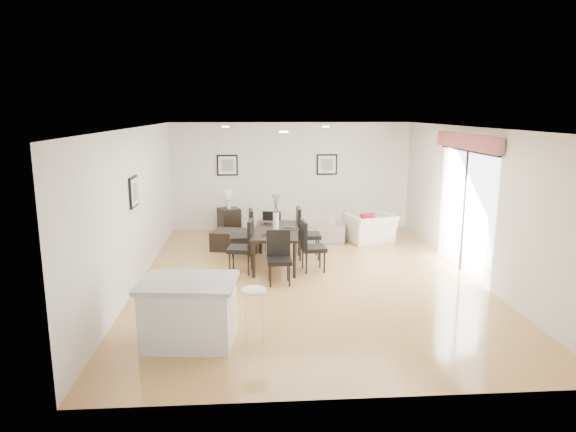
{
  "coord_description": "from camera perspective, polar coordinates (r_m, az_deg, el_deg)",
  "views": [
    {
      "loc": [
        -0.98,
        -8.86,
        2.99
      ],
      "look_at": [
        -0.33,
        0.4,
        1.07
      ],
      "focal_mm": 32.0,
      "sensor_mm": 36.0,
      "label": 1
    }
  ],
  "objects": [
    {
      "name": "ground",
      "position": [
        9.4,
        2.22,
        -6.89
      ],
      "size": [
        8.0,
        8.0,
        0.0
      ],
      "primitive_type": "plane",
      "color": "tan",
      "rests_on": "ground"
    },
    {
      "name": "wall_back",
      "position": [
        13.0,
        0.36,
        4.41
      ],
      "size": [
        6.0,
        0.04,
        2.7
      ],
      "primitive_type": "cube",
      "color": "silver",
      "rests_on": "ground"
    },
    {
      "name": "wall_front",
      "position": [
        5.22,
        7.1,
        -6.73
      ],
      "size": [
        6.0,
        0.04,
        2.7
      ],
      "primitive_type": "cube",
      "color": "silver",
      "rests_on": "ground"
    },
    {
      "name": "wall_left",
      "position": [
        9.23,
        -16.56,
        0.94
      ],
      "size": [
        0.04,
        8.0,
        2.7
      ],
      "primitive_type": "cube",
      "color": "silver",
      "rests_on": "ground"
    },
    {
      "name": "wall_right",
      "position": [
        9.85,
        19.92,
        1.38
      ],
      "size": [
        0.04,
        8.0,
        2.7
      ],
      "primitive_type": "cube",
      "color": "silver",
      "rests_on": "ground"
    },
    {
      "name": "ceiling",
      "position": [
        8.92,
        2.36,
        9.79
      ],
      "size": [
        6.0,
        8.0,
        0.02
      ],
      "primitive_type": "cube",
      "color": "white",
      "rests_on": "wall_back"
    },
    {
      "name": "sofa",
      "position": [
        12.05,
        1.32,
        -1.19
      ],
      "size": [
        2.25,
        1.22,
        0.62
      ],
      "primitive_type": "imported",
      "rotation": [
        0.0,
        0.0,
        2.95
      ],
      "color": "gray",
      "rests_on": "ground"
    },
    {
      "name": "armchair",
      "position": [
        11.94,
        9.11,
        -1.35
      ],
      "size": [
        1.24,
        1.16,
        0.67
      ],
      "primitive_type": "imported",
      "rotation": [
        0.0,
        0.0,
        3.44
      ],
      "color": "beige",
      "rests_on": "ground"
    },
    {
      "name": "dining_table",
      "position": [
        10.0,
        -1.33,
        -1.92
      ],
      "size": [
        1.02,
        1.79,
        0.71
      ],
      "rotation": [
        0.0,
        0.0,
        -0.1
      ],
      "color": "black",
      "rests_on": "ground"
    },
    {
      "name": "dining_chair_wnear",
      "position": [
        9.58,
        -4.79,
        -3.05
      ],
      "size": [
        0.52,
        0.52,
        1.01
      ],
      "rotation": [
        0.0,
        0.0,
        -1.73
      ],
      "color": "black",
      "rests_on": "ground"
    },
    {
      "name": "dining_chair_wfar",
      "position": [
        10.43,
        -4.72,
        -1.77
      ],
      "size": [
        0.5,
        0.5,
        1.03
      ],
      "rotation": [
        0.0,
        0.0,
        -1.49
      ],
      "color": "black",
      "rests_on": "ground"
    },
    {
      "name": "dining_chair_enear",
      "position": [
        9.65,
        2.37,
        -3.02
      ],
      "size": [
        0.48,
        0.48,
        0.98
      ],
      "rotation": [
        0.0,
        0.0,
        1.68
      ],
      "color": "black",
      "rests_on": "ground"
    },
    {
      "name": "dining_chair_efar",
      "position": [
        10.47,
        1.81,
        -1.58
      ],
      "size": [
        0.48,
        0.48,
        1.06
      ],
      "rotation": [
        0.0,
        0.0,
        1.57
      ],
      "color": "black",
      "rests_on": "ground"
    },
    {
      "name": "dining_chair_head",
      "position": [
        9.01,
        -1.02,
        -4.24
      ],
      "size": [
        0.43,
        0.43,
        0.93
      ],
      "rotation": [
        0.0,
        0.0,
        0.02
      ],
      "color": "black",
      "rests_on": "ground"
    },
    {
      "name": "dining_chair_foot",
      "position": [
        11.07,
        -1.69,
        -1.38
      ],
      "size": [
        0.48,
        0.48,
        0.88
      ],
      "rotation": [
        0.0,
        0.0,
        2.88
      ],
      "color": "black",
      "rests_on": "ground"
    },
    {
      "name": "vase",
      "position": [
        9.92,
        -1.34,
        0.23
      ],
      "size": [
        0.76,
        1.24,
        0.7
      ],
      "color": "white",
      "rests_on": "dining_table"
    },
    {
      "name": "coffee_table",
      "position": [
        11.27,
        -5.72,
        -2.69
      ],
      "size": [
        1.17,
        0.87,
        0.42
      ],
      "primitive_type": "cube",
      "rotation": [
        0.0,
        0.0,
        -0.25
      ],
      "color": "black",
      "rests_on": "ground"
    },
    {
      "name": "side_table",
      "position": [
        12.77,
        -6.55,
        -0.52
      ],
      "size": [
        0.62,
        0.62,
        0.62
      ],
      "primitive_type": "cube",
      "rotation": [
        0.0,
        0.0,
        0.4
      ],
      "color": "black",
      "rests_on": "ground"
    },
    {
      "name": "table_lamp",
      "position": [
        12.65,
        -6.62,
        2.16
      ],
      "size": [
        0.24,
        0.24,
        0.45
      ],
      "color": "white",
      "rests_on": "side_table"
    },
    {
      "name": "cushion",
      "position": [
        11.78,
        8.8,
        -0.49
      ],
      "size": [
        0.33,
        0.19,
        0.31
      ],
      "primitive_type": "cube",
      "rotation": [
        0.0,
        0.0,
        3.45
      ],
      "color": "#AE161F",
      "rests_on": "armchair"
    },
    {
      "name": "kitchen_island",
      "position": [
        6.89,
        -10.91,
        -10.35
      ],
      "size": [
        1.31,
        1.06,
        0.85
      ],
      "rotation": [
        0.0,
        0.0,
        -0.1
      ],
      "color": "white",
      "rests_on": "ground"
    },
    {
      "name": "bar_stool",
      "position": [
        6.77,
        -3.79,
        -8.91
      ],
      "size": [
        0.33,
        0.33,
        0.71
      ],
      "color": "white",
      "rests_on": "ground"
    },
    {
      "name": "framed_print_back_left",
      "position": [
        12.91,
        -6.76,
        5.62
      ],
      "size": [
        0.52,
        0.04,
        0.52
      ],
      "color": "black",
      "rests_on": "wall_back"
    },
    {
      "name": "framed_print_back_right",
      "position": [
        13.03,
        4.34,
        5.73
      ],
      "size": [
        0.52,
        0.04,
        0.52
      ],
      "color": "black",
      "rests_on": "wall_back"
    },
    {
      "name": "framed_print_left_wall",
      "position": [
        8.98,
        -16.75,
        2.59
      ],
      "size": [
        0.04,
        0.52,
        0.52
      ],
      "rotation": [
        0.0,
        0.0,
        1.57
      ],
      "color": "black",
      "rests_on": "wall_left"
    },
    {
      "name": "sliding_door",
      "position": [
        10.06,
        19.13,
        3.45
      ],
      "size": [
        0.12,
        2.7,
        2.57
      ],
      "color": "white",
      "rests_on": "wall_right"
    }
  ]
}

